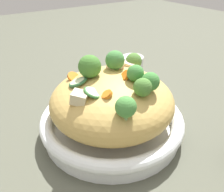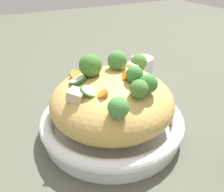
% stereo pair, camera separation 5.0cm
% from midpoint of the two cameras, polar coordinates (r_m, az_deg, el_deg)
% --- Properties ---
extents(ground_plane, '(3.00, 3.00, 0.00)m').
position_cam_midpoint_polar(ground_plane, '(0.56, 2.61, -8.46)').
color(ground_plane, '#4D4F41').
extents(serving_bowl, '(0.32, 0.32, 0.05)m').
position_cam_midpoint_polar(serving_bowl, '(0.54, 2.68, -6.32)').
color(serving_bowl, white).
rests_on(serving_bowl, ground_plane).
extents(noodle_heap, '(0.27, 0.27, 0.12)m').
position_cam_midpoint_polar(noodle_heap, '(0.51, 2.82, -1.23)').
color(noodle_heap, tan).
rests_on(noodle_heap, serving_bowl).
extents(broccoli_florets, '(0.21, 0.19, 0.08)m').
position_cam_midpoint_polar(broccoli_florets, '(0.48, 5.28, 5.45)').
color(broccoli_florets, '#90AB6A').
rests_on(broccoli_florets, serving_bowl).
extents(carrot_coins, '(0.14, 0.15, 0.03)m').
position_cam_midpoint_polar(carrot_coins, '(0.47, 4.04, 3.70)').
color(carrot_coins, orange).
rests_on(carrot_coins, serving_bowl).
extents(zucchini_slices, '(0.18, 0.12, 0.03)m').
position_cam_midpoint_polar(zucchini_slices, '(0.50, -3.08, 4.85)').
color(zucchini_slices, beige).
rests_on(zucchini_slices, serving_bowl).
extents(chicken_chunks, '(0.11, 0.21, 0.04)m').
position_cam_midpoint_polar(chicken_chunks, '(0.50, 2.32, 4.89)').
color(chicken_chunks, beige).
rests_on(chicken_chunks, serving_bowl).
extents(drinking_glass, '(0.07, 0.07, 0.08)m').
position_cam_midpoint_polar(drinking_glass, '(0.75, 9.17, 6.18)').
color(drinking_glass, silver).
rests_on(drinking_glass, ground_plane).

